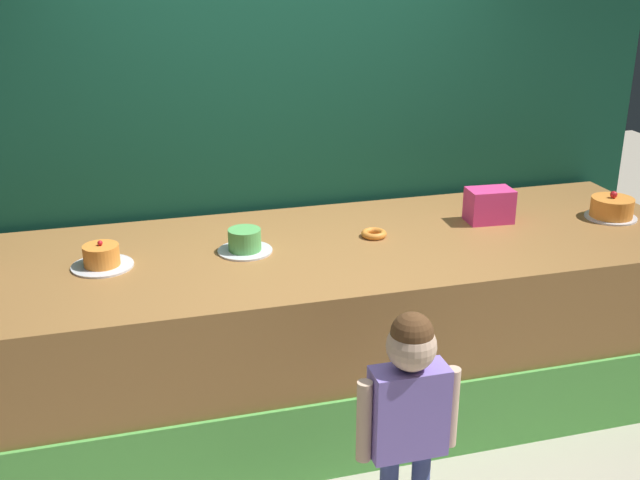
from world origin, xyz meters
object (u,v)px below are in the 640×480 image
child_figure (409,404)px  cake_far_right (612,208)px  pink_box (489,205)px  cake_center_right (245,242)px  cake_center_left (102,258)px  donut (374,234)px

child_figure → cake_far_right: 2.07m
pink_box → cake_center_right: size_ratio=0.89×
child_figure → cake_center_right: bearing=109.2°
cake_center_left → cake_far_right: cake_far_right is taller
cake_center_right → cake_far_right: 2.11m
cake_center_left → cake_center_right: size_ratio=1.07×
cake_center_left → child_figure: bearing=-46.8°
pink_box → cake_center_left: size_ratio=0.83×
donut → cake_center_right: cake_center_right is taller
donut → cake_center_left: (-1.41, -0.03, 0.03)m
child_figure → pink_box: 1.66m
cake_center_left → cake_center_right: (0.70, 0.01, 0.00)m
donut → cake_far_right: cake_far_right is taller
cake_far_right → pink_box: bearing=169.1°
child_figure → pink_box: size_ratio=4.46×
donut → cake_center_left: size_ratio=0.46×
cake_far_right → child_figure: bearing=-145.6°
donut → cake_center_right: bearing=-178.0°
pink_box → cake_center_right: bearing=-176.6°
donut → child_figure: bearing=-102.9°
cake_center_right → cake_far_right: cake_far_right is taller
child_figure → cake_center_left: (-1.13, 1.20, 0.27)m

